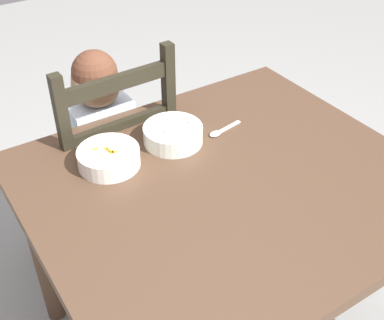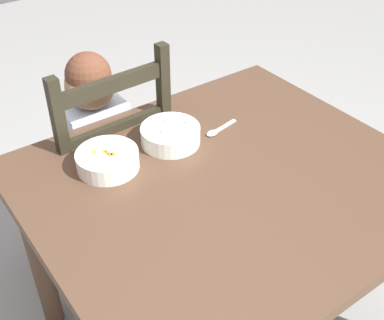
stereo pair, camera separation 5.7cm
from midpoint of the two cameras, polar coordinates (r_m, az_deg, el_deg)
dining_table at (r=1.52m, az=2.76°, el=-5.26°), size 1.11×0.99×0.76m
dining_chair at (r=1.93m, az=-10.72°, el=-1.83°), size 0.43×0.43×1.01m
child_figure at (r=1.83m, az=-11.29°, el=2.13°), size 0.32×0.31×0.97m
bowl_of_peas at (r=1.57m, az=-3.52°, el=2.91°), size 0.19×0.19×0.06m
bowl_of_carrots at (r=1.49m, az=-10.71°, el=0.03°), size 0.19×0.19×0.06m
spoon at (r=1.64m, az=1.80°, el=3.34°), size 0.14×0.04×0.01m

